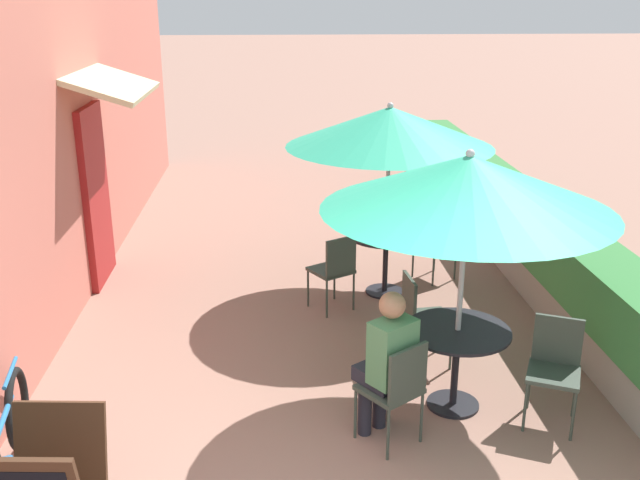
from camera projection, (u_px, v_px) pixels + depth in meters
cafe_facade_wall at (82, 102)px, 8.44m from camera, size 0.98×11.09×4.20m
planter_hedge at (508, 217)px, 9.30m from camera, size 0.60×10.09×1.01m
patio_table_near at (457, 348)px, 5.86m from camera, size 0.87×0.87×0.71m
patio_umbrella_near at (468, 183)px, 5.40m from camera, size 2.27×2.27×2.20m
cafe_chair_near_left at (555, 363)px, 5.68m from camera, size 0.53×0.53×0.87m
cafe_chair_near_right at (420, 312)px, 6.57m from camera, size 0.44×0.44×0.87m
cafe_chair_near_back at (397, 385)px, 5.35m from camera, size 0.56×0.56×0.87m
seated_patron_near_back at (387, 360)px, 5.37m from camera, size 0.49×0.51×1.25m
patio_table_mid at (386, 249)px, 8.14m from camera, size 0.87×0.87×0.71m
patio_umbrella_mid at (390, 127)px, 7.69m from camera, size 2.27×2.27×2.20m
cafe_chair_mid_left at (335, 267)px, 7.68m from camera, size 0.55×0.55×0.87m
cafe_chair_mid_right at (431, 237)px, 8.63m from camera, size 0.55×0.55×0.87m
coffee_cup_mid at (387, 228)px, 8.17m from camera, size 0.07×0.07×0.09m
bicycle_leaning at (4, 446)px, 4.94m from camera, size 0.30×1.63×0.72m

